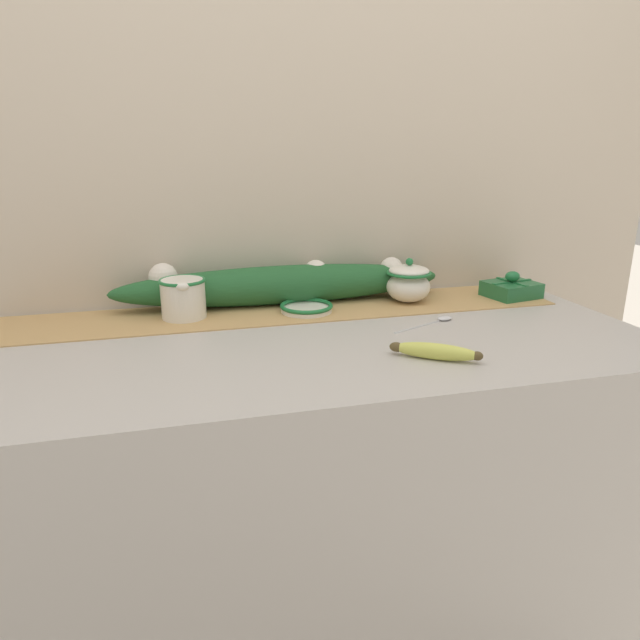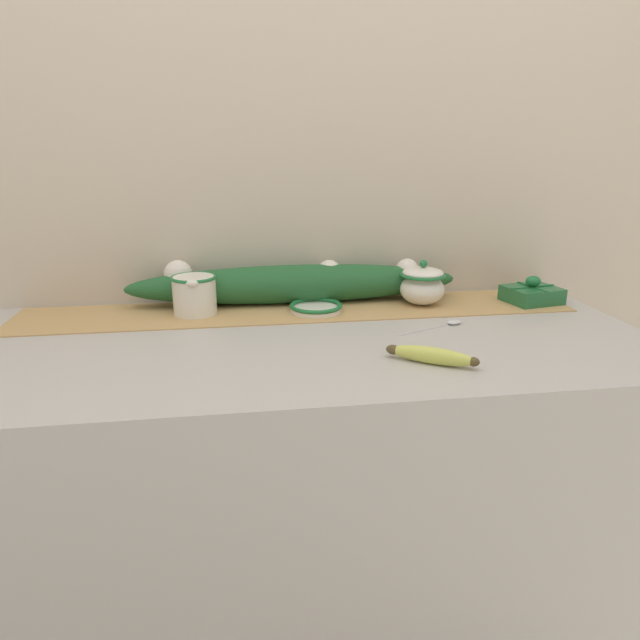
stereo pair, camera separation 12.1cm
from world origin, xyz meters
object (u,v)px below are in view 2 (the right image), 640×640
cream_pitcher (194,293)px  banana (431,355)px  gift_box (532,294)px  spoon (450,323)px  sugar_bowl (422,285)px  small_dish (316,307)px

cream_pitcher → banana: size_ratio=0.80×
gift_box → spoon: bearing=-151.9°
cream_pitcher → sugar_bowl: sugar_bowl is taller
sugar_bowl → spoon: 0.18m
cream_pitcher → spoon: bearing=-16.5°
spoon → gift_box: bearing=4.7°
cream_pitcher → sugar_bowl: size_ratio=1.10×
small_dish → spoon: bearing=-27.0°
spoon → gift_box: 0.33m
sugar_bowl → banana: 0.43m
sugar_bowl → gift_box: (0.30, -0.02, -0.03)m
cream_pitcher → gift_box: (0.88, -0.02, -0.03)m
cream_pitcher → small_dish: 0.30m
cream_pitcher → small_dish: cream_pitcher is taller
banana → gift_box: 0.57m
sugar_bowl → cream_pitcher: bearing=179.9°
small_dish → gift_box: size_ratio=0.88×
cream_pitcher → spoon: 0.62m
sugar_bowl → gift_box: size_ratio=0.78×
spoon → banana: bearing=-142.1°
spoon → sugar_bowl: bearing=70.3°
sugar_bowl → gift_box: bearing=-4.5°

